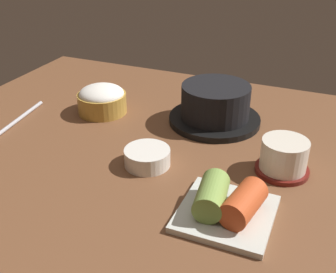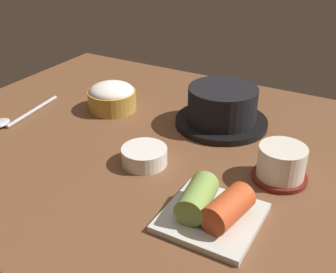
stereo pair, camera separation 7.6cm
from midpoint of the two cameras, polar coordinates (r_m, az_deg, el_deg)
The scene contains 7 objects.
dining_table at distance 80.12cm, azimuth 2.17°, elevation -1.65°, with size 100.00×76.00×2.00cm, color brown.
stone_pot at distance 86.21cm, azimuth 9.96°, elevation 3.90°, with size 19.14×19.14×8.24cm.
rice_bowl at distance 92.69cm, azimuth -5.40°, elevation 5.45°, with size 10.68×10.68×6.21cm.
tea_cup_with_saucer at distance 71.27cm, azimuth 18.28°, elevation -3.64°, with size 9.15×9.15×6.07cm.
banchan_cup_center at distance 72.60cm, azimuth -0.29°, elevation -2.68°, with size 8.08×8.08×3.04cm.
kimchi_plate at distance 60.51cm, azimuth 9.71°, elevation -9.84°, with size 13.45×13.45×5.28cm.
spoon at distance 92.41cm, azimuth -18.59°, elevation 2.25°, with size 4.35×18.95×1.35cm.
Camera 2 is at (34.76, -60.02, 41.37)cm, focal length 44.36 mm.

